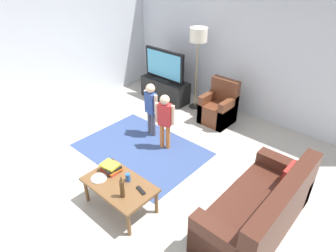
{
  "coord_description": "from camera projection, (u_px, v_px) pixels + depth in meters",
  "views": [
    {
      "loc": [
        2.72,
        -2.44,
        3.13
      ],
      "look_at": [
        0.0,
        0.6,
        0.65
      ],
      "focal_mm": 31.32,
      "sensor_mm": 36.0,
      "label": 1
    }
  ],
  "objects": [
    {
      "name": "bottle",
      "position": [
        122.0,
        188.0,
        3.67
      ],
      "size": [
        0.06,
        0.06,
        0.32
      ],
      "color": "#4C3319",
      "rests_on": "coffee_table"
    },
    {
      "name": "ground",
      "position": [
        143.0,
        175.0,
        4.73
      ],
      "size": [
        7.8,
        7.8,
        0.0
      ],
      "primitive_type": "plane",
      "color": "#B2ADA3"
    },
    {
      "name": "tv",
      "position": [
        164.0,
        66.0,
        6.66
      ],
      "size": [
        1.1,
        0.28,
        0.71
      ],
      "color": "black",
      "rests_on": "tv_stand"
    },
    {
      "name": "tv_stand",
      "position": [
        165.0,
        90.0,
        6.98
      ],
      "size": [
        1.2,
        0.44,
        0.5
      ],
      "color": "black",
      "rests_on": "ground"
    },
    {
      "name": "child_near_tv",
      "position": [
        151.0,
        105.0,
        5.44
      ],
      "size": [
        0.35,
        0.17,
        1.06
      ],
      "color": "#4C4C59",
      "rests_on": "ground"
    },
    {
      "name": "plate",
      "position": [
        99.0,
        178.0,
        4.02
      ],
      "size": [
        0.22,
        0.22,
        0.02
      ],
      "color": "white",
      "rests_on": "coffee_table"
    },
    {
      "name": "tv_remote",
      "position": [
        141.0,
        190.0,
        3.81
      ],
      "size": [
        0.18,
        0.08,
        0.02
      ],
      "primitive_type": "cube",
      "rotation": [
        0.0,
        0.0,
        -0.22
      ],
      "color": "black",
      "rests_on": "coffee_table"
    },
    {
      "name": "book_stack",
      "position": [
        111.0,
        167.0,
        4.14
      ],
      "size": [
        0.28,
        0.24,
        0.12
      ],
      "color": "red",
      "rests_on": "coffee_table"
    },
    {
      "name": "coffee_table",
      "position": [
        119.0,
        186.0,
        3.96
      ],
      "size": [
        1.0,
        0.6,
        0.42
      ],
      "color": "brown",
      "rests_on": "ground"
    },
    {
      "name": "soda_can",
      "position": [
        128.0,
        177.0,
        3.96
      ],
      "size": [
        0.07,
        0.07,
        0.12
      ],
      "primitive_type": "cylinder",
      "color": "#2659B2",
      "rests_on": "coffee_table"
    },
    {
      "name": "wall_left",
      "position": [
        34.0,
        54.0,
        5.74
      ],
      "size": [
        0.12,
        6.0,
        2.7
      ],
      "primitive_type": "cube",
      "color": "silver",
      "rests_on": "ground"
    },
    {
      "name": "floor_lamp",
      "position": [
        198.0,
        39.0,
        5.96
      ],
      "size": [
        0.36,
        0.36,
        1.78
      ],
      "color": "#262626",
      "rests_on": "ground"
    },
    {
      "name": "couch",
      "position": [
        262.0,
        212.0,
        3.68
      ],
      "size": [
        0.8,
        1.8,
        0.86
      ],
      "color": "#472319",
      "rests_on": "ground"
    },
    {
      "name": "armchair",
      "position": [
        219.0,
        108.0,
        6.05
      ],
      "size": [
        0.6,
        0.6,
        0.9
      ],
      "color": "brown",
      "rests_on": "ground"
    },
    {
      "name": "wall_back",
      "position": [
        247.0,
        51.0,
        5.94
      ],
      "size": [
        6.0,
        0.12,
        2.7
      ],
      "primitive_type": "cube",
      "color": "silver",
      "rests_on": "ground"
    },
    {
      "name": "area_rug",
      "position": [
        141.0,
        149.0,
        5.32
      ],
      "size": [
        2.2,
        1.6,
        0.01
      ],
      "primitive_type": "cube",
      "color": "#33477A",
      "rests_on": "ground"
    },
    {
      "name": "child_center",
      "position": [
        165.0,
        117.0,
        5.06
      ],
      "size": [
        0.33,
        0.2,
        1.05
      ],
      "color": "orange",
      "rests_on": "ground"
    }
  ]
}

